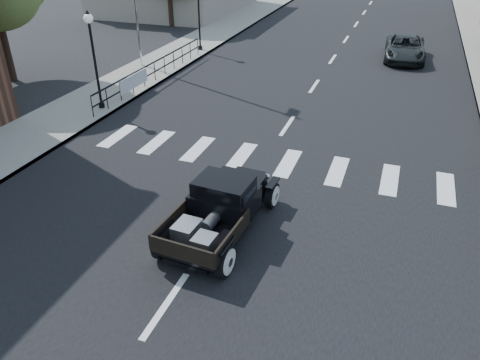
% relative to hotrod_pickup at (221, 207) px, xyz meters
% --- Properties ---
extents(ground, '(120.00, 120.00, 0.00)m').
position_rel_hotrod_pickup_xyz_m(ground, '(-0.13, 0.18, -0.73)').
color(ground, black).
rests_on(ground, ground).
extents(road, '(14.00, 80.00, 0.02)m').
position_rel_hotrod_pickup_xyz_m(road, '(-0.13, 15.18, -0.72)').
color(road, black).
rests_on(road, ground).
extents(road_markings, '(12.00, 60.00, 0.06)m').
position_rel_hotrod_pickup_xyz_m(road_markings, '(-0.13, 10.18, -0.73)').
color(road_markings, silver).
rests_on(road_markings, ground).
extents(sidewalk_left, '(3.00, 80.00, 0.15)m').
position_rel_hotrod_pickup_xyz_m(sidewalk_left, '(-8.63, 15.18, -0.65)').
color(sidewalk_left, gray).
rests_on(sidewalk_left, ground).
extents(railing, '(0.08, 10.00, 1.00)m').
position_rel_hotrod_pickup_xyz_m(railing, '(-7.43, 10.18, -0.08)').
color(railing, black).
rests_on(railing, sidewalk_left).
extents(banner, '(0.04, 2.20, 0.60)m').
position_rel_hotrod_pickup_xyz_m(banner, '(-7.35, 8.18, -0.28)').
color(banner, silver).
rests_on(banner, sidewalk_left).
extents(lamp_post_b, '(0.36, 0.36, 3.82)m').
position_rel_hotrod_pickup_xyz_m(lamp_post_b, '(-7.73, 6.18, 1.33)').
color(lamp_post_b, black).
rests_on(lamp_post_b, sidewalk_left).
extents(lamp_post_c, '(0.36, 0.36, 3.82)m').
position_rel_hotrod_pickup_xyz_m(lamp_post_c, '(-7.73, 16.18, 1.33)').
color(lamp_post_c, black).
rests_on(lamp_post_c, sidewalk_left).
extents(hotrod_pickup, '(2.26, 4.34, 1.46)m').
position_rel_hotrod_pickup_xyz_m(hotrod_pickup, '(0.00, 0.00, 0.00)').
color(hotrod_pickup, black).
rests_on(hotrod_pickup, ground).
extents(second_car, '(2.30, 4.61, 1.25)m').
position_rel_hotrod_pickup_xyz_m(second_car, '(3.59, 18.43, -0.10)').
color(second_car, black).
rests_on(second_car, ground).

